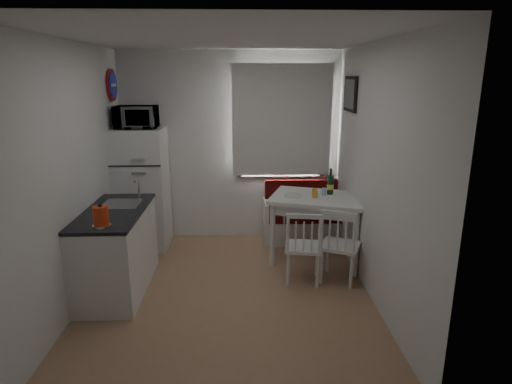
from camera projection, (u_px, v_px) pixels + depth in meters
floor at (229, 293)px, 4.61m from camera, size 3.00×3.50×0.02m
ceiling at (224, 38)px, 3.92m from camera, size 3.00×3.50×0.02m
wall_back at (231, 147)px, 5.95m from camera, size 3.00×0.02×2.60m
wall_front at (217, 241)px, 2.58m from camera, size 3.00×0.02×2.60m
wall_left at (74, 177)px, 4.22m from camera, size 0.02×3.50×2.60m
wall_right at (375, 175)px, 4.31m from camera, size 0.02×3.50×2.60m
window at (281, 124)px, 5.86m from camera, size 1.22×0.06×1.47m
curtain at (282, 121)px, 5.78m from camera, size 1.35×0.02×1.50m
kitchen_counter at (117, 250)px, 4.60m from camera, size 0.62×1.32×1.16m
wall_sign at (113, 85)px, 5.39m from camera, size 0.03×0.40×0.40m
picture_frame at (350, 94)px, 5.18m from camera, size 0.04×0.52×0.42m
bench at (305, 221)px, 6.02m from camera, size 1.19×0.46×0.85m
dining_table at (318, 204)px, 5.26m from camera, size 1.30×1.09×0.84m
chair_left at (305, 240)px, 4.67m from camera, size 0.45×0.43×0.46m
chair_right at (343, 239)px, 4.68m from camera, size 0.54×0.54×0.47m
fridge at (142, 189)px, 5.71m from camera, size 0.65×0.65×1.61m
microwave at (136, 117)px, 5.41m from camera, size 0.52×0.35×0.29m
kettle at (101, 216)px, 3.94m from camera, size 0.17×0.17×0.23m
wine_bottle at (330, 181)px, 5.29m from camera, size 0.08×0.08×0.33m
drinking_glass_orange at (315, 193)px, 5.17m from camera, size 0.07×0.07×0.11m
drinking_glass_blue at (324, 192)px, 5.27m from camera, size 0.05×0.05×0.09m
plate at (294, 195)px, 5.24m from camera, size 0.22×0.22×0.02m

